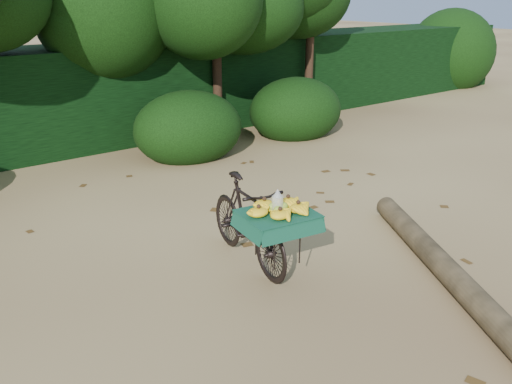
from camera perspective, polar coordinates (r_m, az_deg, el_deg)
ground at (r=5.61m, az=2.97°, el=-8.78°), size 80.00×80.00×0.00m
vendor_bicycle at (r=5.65m, az=-0.77°, el=-3.11°), size 0.81×1.73×0.95m
fallen_log at (r=5.82m, az=19.20°, el=-7.49°), size 1.94×3.03×0.24m
hedge_backdrop at (r=10.66m, az=-19.95°, el=9.22°), size 26.00×1.80×1.80m
tree_row at (r=9.57m, az=-22.91°, el=14.41°), size 14.50×2.00×4.00m
bush_clumps at (r=9.11m, az=-12.51°, el=5.33°), size 8.80×1.70×0.90m
leaf_litter at (r=6.06m, az=-1.07°, el=-6.39°), size 7.00×7.30×0.01m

